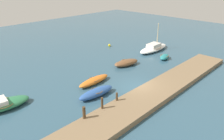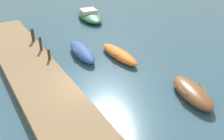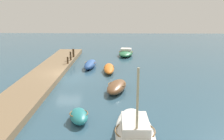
{
  "view_description": "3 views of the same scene",
  "coord_description": "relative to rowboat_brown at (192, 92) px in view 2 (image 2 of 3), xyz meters",
  "views": [
    {
      "loc": [
        -17.16,
        -12.79,
        11.15
      ],
      "look_at": [
        0.46,
        4.24,
        0.65
      ],
      "focal_mm": 35.53,
      "sensor_mm": 36.0,
      "label": 1
    },
    {
      "loc": [
        12.49,
        -5.66,
        9.23
      ],
      "look_at": [
        -0.15,
        1.97,
        0.78
      ],
      "focal_mm": 42.48,
      "sensor_mm": 36.0,
      "label": 2
    },
    {
      "loc": [
        23.99,
        5.08,
        7.06
      ],
      "look_at": [
        0.34,
        4.48,
        0.92
      ],
      "focal_mm": 39.74,
      "sensor_mm": 36.0,
      "label": 3
    }
  ],
  "objects": [
    {
      "name": "rowboat_brown",
      "position": [
        0.0,
        0.0,
        0.0
      ],
      "size": [
        3.89,
        2.22,
        0.81
      ],
      "rotation": [
        0.0,
        0.0,
        -0.23
      ],
      "color": "brown",
      "rests_on": "ground_plane"
    },
    {
      "name": "rowboat_orange",
      "position": [
        -6.56,
        -0.9,
        -0.07
      ],
      "size": [
        4.28,
        1.3,
        0.67
      ],
      "rotation": [
        0.0,
        0.0,
        0.04
      ],
      "color": "orange",
      "rests_on": "ground_plane"
    },
    {
      "name": "ground_plane",
      "position": [
        -3.96,
        -4.98,
        -0.41
      ],
      "size": [
        84.0,
        84.0,
        0.0
      ],
      "primitive_type": "plane",
      "color": "#33566B"
    },
    {
      "name": "mooring_post_mid_east",
      "position": [
        -8.1,
        -5.8,
        0.5
      ],
      "size": [
        0.2,
        0.2,
        0.78
      ],
      "primitive_type": "cylinder",
      "color": "#47331E",
      "rests_on": "dock_platform"
    },
    {
      "name": "mooring_post_mid_west",
      "position": [
        -9.96,
        -5.8,
        0.64
      ],
      "size": [
        0.2,
        0.2,
        1.06
      ],
      "primitive_type": "cylinder",
      "color": "#47331E",
      "rests_on": "dock_platform"
    },
    {
      "name": "dock_platform",
      "position": [
        -3.96,
        -7.25,
        -0.15
      ],
      "size": [
        27.93,
        3.41,
        0.52
      ],
      "primitive_type": "cube",
      "color": "#846B4C",
      "rests_on": "ground_plane"
    },
    {
      "name": "rowboat_blue",
      "position": [
        -8.27,
        -3.18,
        -0.01
      ],
      "size": [
        4.13,
        1.47,
        0.8
      ],
      "rotation": [
        0.0,
        0.0,
        -0.07
      ],
      "color": "#2D569E",
      "rests_on": "ground_plane"
    },
    {
      "name": "motorboat_green",
      "position": [
        -15.69,
        1.24,
        0.01
      ],
      "size": [
        4.91,
        2.53,
        1.02
      ],
      "rotation": [
        0.0,
        0.0,
        -0.12
      ],
      "color": "#2D7A4C",
      "rests_on": "ground_plane"
    },
    {
      "name": "mooring_post_west",
      "position": [
        -11.95,
        -5.8,
        0.64
      ],
      "size": [
        0.26,
        0.26,
        1.06
      ],
      "primitive_type": "cylinder",
      "color": "#47331E",
      "rests_on": "dock_platform"
    }
  ]
}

